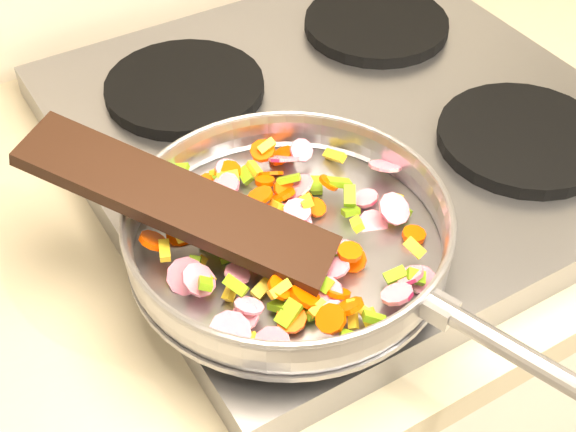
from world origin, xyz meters
TOP-DOWN VIEW (x-y plane):
  - cooktop at (-0.70, 1.67)m, footprint 0.60×0.60m
  - grate_fl at (-0.84, 1.52)m, footprint 0.19×0.19m
  - grate_fr at (-0.56, 1.52)m, footprint 0.19×0.19m
  - grate_bl at (-0.84, 1.81)m, footprint 0.19×0.19m
  - grate_br at (-0.56, 1.81)m, footprint 0.19×0.19m
  - saute_pan at (-0.87, 1.50)m, footprint 0.33×0.49m
  - vegetable_heap at (-0.88, 1.51)m, footprint 0.28×0.27m
  - wooden_spatula at (-0.96, 1.56)m, footprint 0.24×0.27m

SIDE VIEW (x-z plane):
  - cooktop at x=-0.70m, z-range 0.90..0.94m
  - grate_fl at x=-0.84m, z-range 0.94..0.96m
  - grate_fr at x=-0.56m, z-range 0.94..0.96m
  - grate_bl at x=-0.84m, z-range 0.94..0.96m
  - grate_br at x=-0.56m, z-range 0.94..0.96m
  - vegetable_heap at x=-0.88m, z-range 0.95..1.00m
  - saute_pan at x=-0.87m, z-range 0.96..1.01m
  - wooden_spatula at x=-0.96m, z-range 0.97..1.05m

